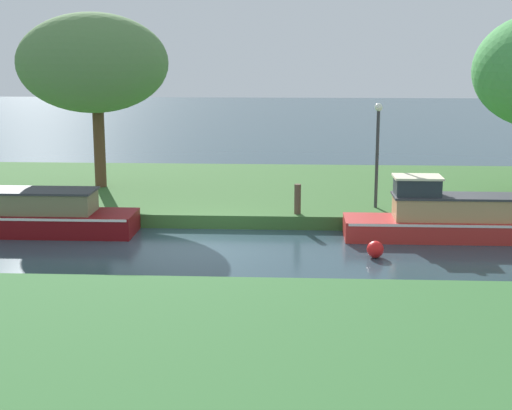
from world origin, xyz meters
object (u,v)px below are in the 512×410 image
at_px(maroon_narrowboat, 41,215).
at_px(channel_buoy, 375,249).
at_px(lamp_post, 377,143).
at_px(mooring_post_near, 298,199).
at_px(red_barge, 473,219).
at_px(willow_tree_left, 92,64).

distance_m(maroon_narrowboat, channel_buoy, 9.51).
relative_size(lamp_post, mooring_post_near, 3.59).
xyz_separation_m(red_barge, willow_tree_left, (-11.79, 4.80, 4.10)).
bearing_deg(channel_buoy, lamp_post, 84.47).
xyz_separation_m(willow_tree_left, mooring_post_near, (6.93, -3.60, -3.83)).
relative_size(red_barge, maroon_narrowboat, 1.38).
relative_size(willow_tree_left, channel_buoy, 13.84).
height_order(mooring_post_near, channel_buoy, mooring_post_near).
relative_size(maroon_narrowboat, mooring_post_near, 5.79).
bearing_deg(mooring_post_near, lamp_post, 23.37).
relative_size(red_barge, mooring_post_near, 8.00).
distance_m(willow_tree_left, lamp_post, 9.94).
height_order(red_barge, lamp_post, lamp_post).
bearing_deg(willow_tree_left, maroon_narrowboat, -94.38).
distance_m(maroon_narrowboat, lamp_post, 10.11).
height_order(red_barge, mooring_post_near, red_barge).
xyz_separation_m(maroon_narrowboat, lamp_post, (9.69, 2.24, 1.84)).
distance_m(red_barge, willow_tree_left, 13.38).
xyz_separation_m(mooring_post_near, channel_buoy, (1.98, -3.26, -0.63)).
height_order(red_barge, willow_tree_left, willow_tree_left).
bearing_deg(maroon_narrowboat, channel_buoy, -12.51).
distance_m(willow_tree_left, channel_buoy, 12.10).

